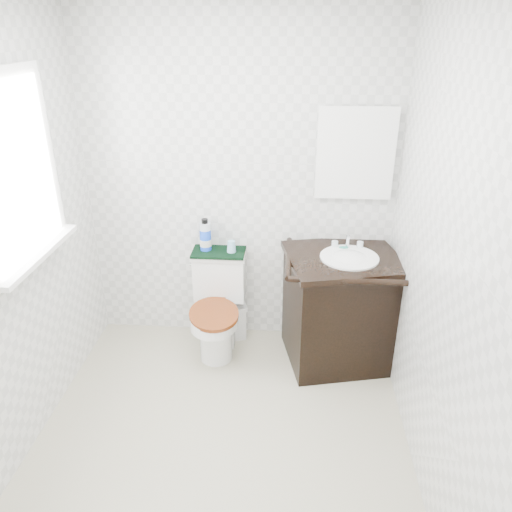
# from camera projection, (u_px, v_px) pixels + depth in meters

# --- Properties ---
(floor) EXTENTS (2.40, 2.40, 0.00)m
(floor) POSITION_uv_depth(u_px,v_px,m) (221.00, 443.00, 2.94)
(floor) COLOR #B9B495
(floor) RESTS_ON ground
(wall_back) EXTENTS (2.40, 0.00, 2.40)m
(wall_back) POSITION_uv_depth(u_px,v_px,m) (239.00, 186.00, 3.51)
(wall_back) COLOR silver
(wall_back) RESTS_ON ground
(wall_front) EXTENTS (2.40, 0.00, 2.40)m
(wall_front) POSITION_uv_depth(u_px,v_px,m) (146.00, 453.00, 1.34)
(wall_front) COLOR silver
(wall_front) RESTS_ON ground
(wall_right) EXTENTS (0.00, 2.40, 2.40)m
(wall_right) POSITION_uv_depth(u_px,v_px,m) (444.00, 267.00, 2.35)
(wall_right) COLOR silver
(wall_right) RESTS_ON ground
(window) EXTENTS (0.02, 0.70, 0.90)m
(window) POSITION_uv_depth(u_px,v_px,m) (13.00, 171.00, 2.57)
(window) COLOR white
(window) RESTS_ON wall_left
(mirror) EXTENTS (0.50, 0.02, 0.60)m
(mirror) POSITION_uv_depth(u_px,v_px,m) (356.00, 154.00, 3.32)
(mirror) COLOR silver
(mirror) RESTS_ON wall_back
(toilet) EXTENTS (0.41, 0.64, 0.73)m
(toilet) POSITION_uv_depth(u_px,v_px,m) (218.00, 309.00, 3.68)
(toilet) COLOR white
(toilet) RESTS_ON floor
(vanity) EXTENTS (0.87, 0.79, 0.92)m
(vanity) POSITION_uv_depth(u_px,v_px,m) (340.00, 306.00, 3.52)
(vanity) COLOR black
(vanity) RESTS_ON floor
(trash_bin) EXTENTS (0.24, 0.21, 0.29)m
(trash_bin) POSITION_uv_depth(u_px,v_px,m) (233.00, 320.00, 3.87)
(trash_bin) COLOR silver
(trash_bin) RESTS_ON floor
(towel) EXTENTS (0.38, 0.22, 0.02)m
(towel) POSITION_uv_depth(u_px,v_px,m) (219.00, 252.00, 3.61)
(towel) COLOR black
(towel) RESTS_ON toilet
(mouthwash_bottle) EXTENTS (0.08, 0.08, 0.24)m
(mouthwash_bottle) POSITION_uv_depth(u_px,v_px,m) (205.00, 236.00, 3.59)
(mouthwash_bottle) COLOR blue
(mouthwash_bottle) RESTS_ON towel
(cup) EXTENTS (0.07, 0.07, 0.08)m
(cup) POSITION_uv_depth(u_px,v_px,m) (231.00, 246.00, 3.58)
(cup) COLOR #86BDDC
(cup) RESTS_ON towel
(soap_bar) EXTENTS (0.08, 0.05, 0.02)m
(soap_bar) POSITION_uv_depth(u_px,v_px,m) (344.00, 248.00, 3.45)
(soap_bar) COLOR #187464
(soap_bar) RESTS_ON vanity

